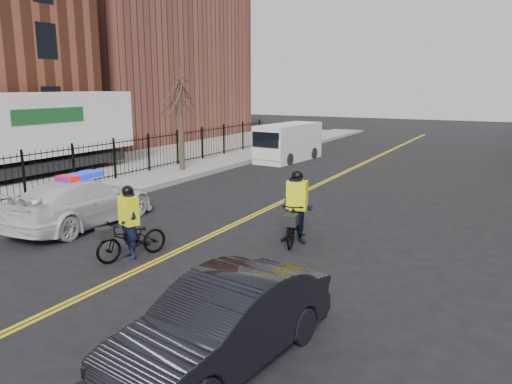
{
  "coord_description": "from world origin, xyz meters",
  "views": [
    {
      "loc": [
        8.2,
        -11.24,
        4.55
      ],
      "look_at": [
        1.05,
        2.14,
        1.3
      ],
      "focal_mm": 35.0,
      "sensor_mm": 36.0,
      "label": 1
    }
  ],
  "objects_px": {
    "dark_sedan": "(223,323)",
    "cyclist_far": "(297,215)",
    "police_cruiser": "(82,202)",
    "cargo_van": "(287,143)",
    "semi_trailer": "(13,131)",
    "cyclist_near": "(130,233)"
  },
  "relations": [
    {
      "from": "dark_sedan",
      "to": "cargo_van",
      "type": "relative_size",
      "value": 0.83
    },
    {
      "from": "police_cruiser",
      "to": "semi_trailer",
      "type": "xyz_separation_m",
      "value": [
        -9.11,
        4.33,
        1.59
      ]
    },
    {
      "from": "cargo_van",
      "to": "cyclist_near",
      "type": "xyz_separation_m",
      "value": [
        3.7,
        -18.16,
        -0.4
      ]
    },
    {
      "from": "dark_sedan",
      "to": "cyclist_far",
      "type": "distance_m",
      "value": 6.76
    },
    {
      "from": "semi_trailer",
      "to": "cyclist_near",
      "type": "height_order",
      "value": "semi_trailer"
    },
    {
      "from": "cargo_van",
      "to": "cyclist_near",
      "type": "relative_size",
      "value": 2.56
    },
    {
      "from": "cargo_van",
      "to": "cyclist_near",
      "type": "bearing_deg",
      "value": -73.32
    },
    {
      "from": "cargo_van",
      "to": "semi_trailer",
      "type": "bearing_deg",
      "value": -121.58
    },
    {
      "from": "police_cruiser",
      "to": "cargo_van",
      "type": "relative_size",
      "value": 1.0
    },
    {
      "from": "dark_sedan",
      "to": "cyclist_near",
      "type": "bearing_deg",
      "value": 154.06
    },
    {
      "from": "cargo_van",
      "to": "semi_trailer",
      "type": "relative_size",
      "value": 0.41
    },
    {
      "from": "cargo_van",
      "to": "semi_trailer",
      "type": "distance_m",
      "value": 15.15
    },
    {
      "from": "cyclist_near",
      "to": "cyclist_far",
      "type": "distance_m",
      "value": 4.74
    },
    {
      "from": "dark_sedan",
      "to": "cyclist_near",
      "type": "relative_size",
      "value": 2.12
    },
    {
      "from": "police_cruiser",
      "to": "cyclist_far",
      "type": "distance_m",
      "value": 7.21
    },
    {
      "from": "semi_trailer",
      "to": "cyclist_near",
      "type": "relative_size",
      "value": 6.3
    },
    {
      "from": "cargo_van",
      "to": "cyclist_far",
      "type": "relative_size",
      "value": 2.46
    },
    {
      "from": "police_cruiser",
      "to": "dark_sedan",
      "type": "bearing_deg",
      "value": 147.37
    },
    {
      "from": "cargo_van",
      "to": "cyclist_far",
      "type": "distance_m",
      "value": 16.5
    },
    {
      "from": "dark_sedan",
      "to": "cyclist_far",
      "type": "relative_size",
      "value": 2.03
    },
    {
      "from": "cargo_van",
      "to": "semi_trailer",
      "type": "height_order",
      "value": "semi_trailer"
    },
    {
      "from": "dark_sedan",
      "to": "semi_trailer",
      "type": "bearing_deg",
      "value": 159.7
    }
  ]
}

